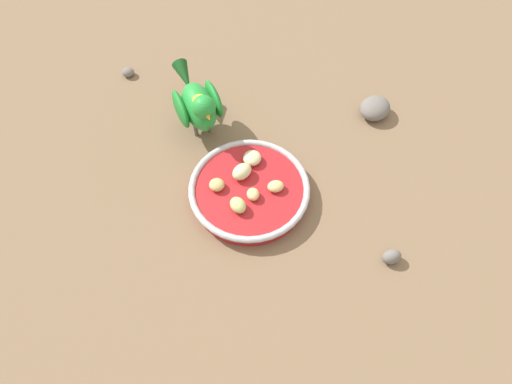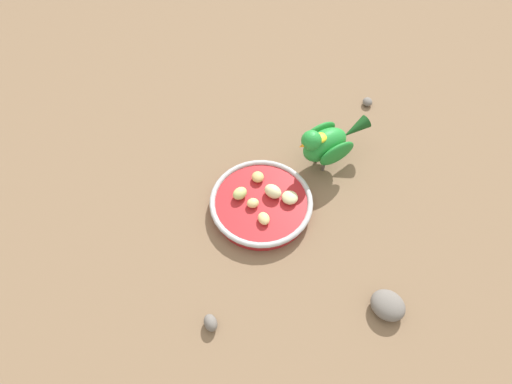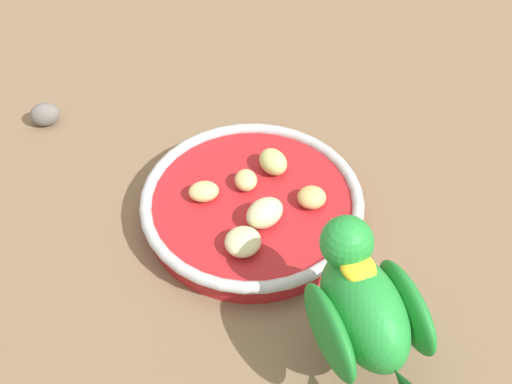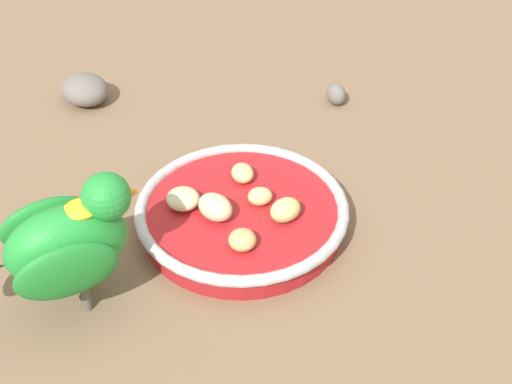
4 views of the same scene
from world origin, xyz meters
TOP-DOWN VIEW (x-y plane):
  - ground_plane at (0.00, 0.00)m, footprint 4.00×4.00m
  - feeding_bowl at (0.03, -0.02)m, footprint 0.21×0.21m
  - apple_piece_0 at (0.07, -0.03)m, footprint 0.03×0.02m
  - apple_piece_1 at (0.03, -0.04)m, footprint 0.02×0.02m
  - apple_piece_2 at (-0.00, -0.06)m, footprint 0.04×0.04m
  - apple_piece_3 at (-0.03, -0.01)m, footprint 0.03×0.03m
  - apple_piece_4 at (0.04, 0.03)m, footprint 0.05×0.05m
  - apple_piece_5 at (0.02, 0.01)m, footprint 0.05×0.04m
  - parrot at (-0.04, 0.14)m, footprint 0.10×0.18m
  - rock_large at (0.30, 0.12)m, footprint 0.08×0.08m
  - pebble_0 at (-0.17, 0.32)m, footprint 0.03×0.03m
  - pebble_1 at (0.23, -0.18)m, footprint 0.03×0.03m

SIDE VIEW (x-z plane):
  - ground_plane at x=0.00m, z-range 0.00..0.00m
  - pebble_0 at x=-0.17m, z-range 0.00..0.02m
  - pebble_1 at x=0.23m, z-range 0.00..0.03m
  - feeding_bowl at x=0.03m, z-range 0.00..0.03m
  - rock_large at x=0.30m, z-range 0.00..0.04m
  - apple_piece_0 at x=0.07m, z-range 0.02..0.04m
  - apple_piece_1 at x=0.03m, z-range 0.02..0.04m
  - apple_piece_3 at x=-0.03m, z-range 0.02..0.04m
  - apple_piece_4 at x=0.04m, z-range 0.02..0.04m
  - apple_piece_2 at x=0.00m, z-range 0.02..0.05m
  - apple_piece_5 at x=0.02m, z-range 0.02..0.05m
  - parrot at x=-0.04m, z-range 0.01..0.14m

